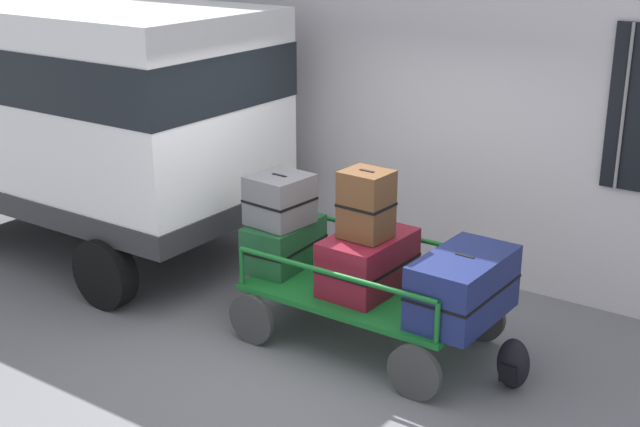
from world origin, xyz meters
name	(u,v)px	position (x,y,z in m)	size (l,w,h in m)	color
ground_plane	(321,349)	(0.00, 0.00, 0.00)	(40.00, 40.00, 0.00)	slate
building_wall	(457,34)	(0.01, 2.36, 2.50)	(12.00, 0.38, 5.00)	silver
van	(83,102)	(-3.57, 0.57, 1.69)	(4.27, 2.22, 2.74)	white
luggage_cart	(367,299)	(0.24, 0.35, 0.41)	(2.11, 1.27, 0.52)	#146023
cart_railing	(368,258)	(0.24, 0.35, 0.81)	(1.98, 1.14, 0.36)	#146023
suitcase_left_bottom	(284,243)	(-0.68, 0.38, 0.73)	(0.51, 0.83, 0.43)	#194C28
suitcase_left_middle	(280,199)	(-0.68, 0.32, 1.18)	(0.53, 0.56, 0.46)	slate
suitcase_midleft_bottom	(368,262)	(0.24, 0.37, 0.76)	(0.57, 0.90, 0.50)	maroon
suitcase_midleft_middle	(366,204)	(0.24, 0.31, 1.31)	(0.42, 0.38, 0.59)	brown
suitcase_center_bottom	(463,287)	(1.17, 0.32, 0.78)	(0.59, 1.01, 0.54)	navy
backpack	(513,364)	(1.64, 0.34, 0.22)	(0.27, 0.22, 0.44)	black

